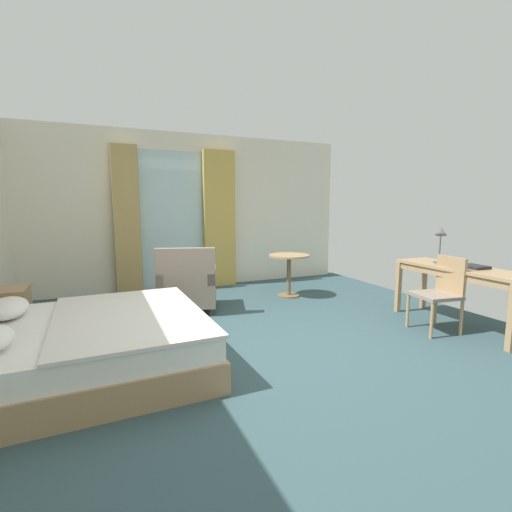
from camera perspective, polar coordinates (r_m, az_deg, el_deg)
ground at (r=3.83m, az=2.82°, el=-15.38°), size 6.22×7.19×0.10m
wall_back at (r=6.67m, az=-10.00°, el=6.88°), size 5.82×0.12×2.71m
balcony_glass_door at (r=6.53m, az=-12.68°, el=5.35°), size 1.14×0.02×2.39m
curtain_panel_left at (r=6.32m, az=-19.60°, el=5.23°), size 0.41×0.10×2.43m
curtain_panel_right at (r=6.62m, az=-5.75°, el=5.75°), size 0.57×0.10×2.43m
bed at (r=3.61m, az=-25.48°, el=-12.26°), size 2.02×1.89×1.06m
nightstand at (r=4.99m, az=-34.44°, el=-7.31°), size 0.43×0.49×0.54m
writing_desk at (r=5.03m, az=29.59°, el=-2.50°), size 0.54×1.58×0.73m
desk_chair at (r=4.76m, az=27.05°, el=-4.73°), size 0.50×0.50×0.88m
desk_lamp at (r=5.06m, az=27.00°, el=2.68°), size 0.25×0.23×0.49m
closed_book at (r=4.97m, az=31.03°, el=-1.45°), size 0.25×0.28×0.04m
armchair_by_window at (r=5.17m, az=-10.66°, el=-4.64°), size 0.97×0.98×0.92m
round_cafe_table at (r=5.88m, az=5.19°, el=-1.51°), size 0.65×0.65×0.68m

